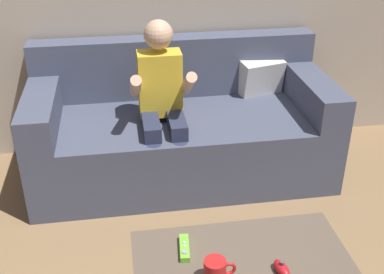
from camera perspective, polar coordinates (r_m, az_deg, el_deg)
The scene contains 5 objects.
couch at distance 3.03m, azimuth -1.21°, elevation 0.98°, with size 1.78×0.80×0.79m.
person_seated_on_couch at distance 2.73m, azimuth -3.52°, elevation 4.23°, with size 0.34×0.42×0.99m.
game_remote_lime_near_edge at distance 1.93m, azimuth -0.89°, elevation -12.81°, with size 0.05×0.14×0.03m.
nunchuk_red at distance 1.87m, azimuth 10.41°, elevation -14.83°, with size 0.06×0.10×0.05m.
coffee_mug at distance 1.79m, azimuth 2.77°, elevation -15.36°, with size 0.12×0.08×0.09m.
Camera 1 is at (-0.17, -1.14, 1.68)m, focal length 45.76 mm.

